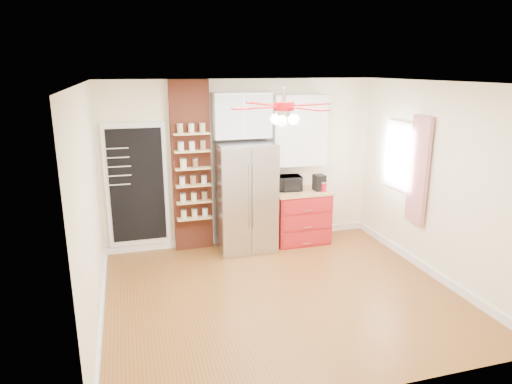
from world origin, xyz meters
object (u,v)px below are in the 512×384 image
object	(u,v)px
fridge	(245,197)
canister_left	(324,187)
red_cabinet	(300,216)
pantry_jar_oats	(183,164)
coffee_maker	(319,183)
ceiling_fan	(284,107)
toaster_oven	(287,183)

from	to	relation	value
fridge	canister_left	size ratio (longest dim) A/B	12.34
red_cabinet	pantry_jar_oats	bearing A→B (deg)	177.34
coffee_maker	pantry_jar_oats	world-z (taller)	pantry_jar_oats
red_cabinet	coffee_maker	world-z (taller)	coffee_maker
fridge	ceiling_fan	bearing A→B (deg)	-88.24
coffee_maker	canister_left	world-z (taller)	coffee_maker
canister_left	pantry_jar_oats	world-z (taller)	pantry_jar_oats
fridge	pantry_jar_oats	world-z (taller)	fridge
red_cabinet	pantry_jar_oats	xyz separation A→B (m)	(-1.91, 0.09, 0.99)
pantry_jar_oats	toaster_oven	bearing A→B (deg)	-0.63
red_cabinet	toaster_oven	xyz separation A→B (m)	(-0.22, 0.07, 0.57)
ceiling_fan	pantry_jar_oats	world-z (taller)	ceiling_fan
red_cabinet	pantry_jar_oats	distance (m)	2.16
toaster_oven	canister_left	bearing A→B (deg)	-16.93
canister_left	pantry_jar_oats	distance (m)	2.31
pantry_jar_oats	canister_left	bearing A→B (deg)	-6.19
red_cabinet	toaster_oven	bearing A→B (deg)	162.08
coffee_maker	canister_left	xyz separation A→B (m)	(0.05, -0.08, -0.06)
red_cabinet	coffee_maker	bearing A→B (deg)	-14.29
toaster_oven	coffee_maker	distance (m)	0.52
toaster_oven	pantry_jar_oats	size ratio (longest dim) A/B	3.08
coffee_maker	canister_left	size ratio (longest dim) A/B	1.84
fridge	pantry_jar_oats	distance (m)	1.11
red_cabinet	toaster_oven	size ratio (longest dim) A/B	2.13
toaster_oven	canister_left	world-z (taller)	toaster_oven
toaster_oven	canister_left	size ratio (longest dim) A/B	3.12
fridge	red_cabinet	xyz separation A→B (m)	(0.97, 0.05, -0.42)
toaster_oven	canister_left	distance (m)	0.60
red_cabinet	coffee_maker	size ratio (longest dim) A/B	3.60
fridge	toaster_oven	size ratio (longest dim) A/B	3.96
fridge	toaster_oven	distance (m)	0.78
coffee_maker	pantry_jar_oats	bearing A→B (deg)	174.68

